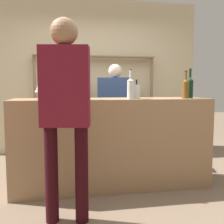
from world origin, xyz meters
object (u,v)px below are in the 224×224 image
at_px(counter_bottle_1, 131,88).
at_px(ice_bucket, 48,91).
at_px(cork_jar, 134,92).
at_px(server_behind_counter, 115,108).
at_px(wine_glass, 38,89).
at_px(counter_bottle_2, 186,88).
at_px(counter_bottle_0, 190,87).
at_px(counter_bottle_3, 85,87).
at_px(customer_left, 65,103).

bearing_deg(counter_bottle_1, ice_bucket, 169.52).
distance_m(ice_bucket, cork_jar, 0.99).
bearing_deg(server_behind_counter, wine_glass, -28.14).
bearing_deg(cork_jar, counter_bottle_1, -125.65).
bearing_deg(counter_bottle_2, counter_bottle_1, -176.29).
relative_size(counter_bottle_2, ice_bucket, 1.74).
distance_m(counter_bottle_2, wine_glass, 1.71).
height_order(counter_bottle_0, counter_bottle_3, counter_bottle_0).
height_order(counter_bottle_3, server_behind_counter, server_behind_counter).
distance_m(counter_bottle_0, counter_bottle_3, 1.32).
relative_size(wine_glass, server_behind_counter, 0.11).
distance_m(cork_jar, server_behind_counter, 0.95).
height_order(counter_bottle_0, server_behind_counter, server_behind_counter).
bearing_deg(ice_bucket, wine_glass, -135.32).
bearing_deg(ice_bucket, cork_jar, -3.99).
distance_m(ice_bucket, customer_left, 0.79).
relative_size(counter_bottle_0, counter_bottle_2, 1.10).
relative_size(counter_bottle_2, customer_left, 0.18).
distance_m(counter_bottle_0, counter_bottle_2, 0.15).
height_order(counter_bottle_3, wine_glass, counter_bottle_3).
distance_m(counter_bottle_1, wine_glass, 1.02).
bearing_deg(wine_glass, counter_bottle_1, -3.99).
relative_size(counter_bottle_3, wine_glass, 2.11).
relative_size(cork_jar, server_behind_counter, 0.11).
relative_size(counter_bottle_1, customer_left, 0.19).
relative_size(counter_bottle_1, counter_bottle_3, 0.97).
bearing_deg(wine_glass, counter_bottle_2, -0.89).
relative_size(wine_glass, cork_jar, 1.00).
bearing_deg(wine_glass, counter_bottle_0, 2.63).
height_order(counter_bottle_1, cork_jar, counter_bottle_1).
height_order(counter_bottle_2, ice_bucket, counter_bottle_2).
xyz_separation_m(counter_bottle_3, customer_left, (-0.22, -0.58, -0.13)).
height_order(counter_bottle_1, counter_bottle_3, counter_bottle_3).
bearing_deg(counter_bottle_1, wine_glass, 176.01).
bearing_deg(server_behind_counter, customer_left, -5.36).
xyz_separation_m(counter_bottle_3, wine_glass, (-0.51, 0.08, -0.02)).
bearing_deg(counter_bottle_2, counter_bottle_3, -177.54).
bearing_deg(cork_jar, ice_bucket, 176.01).
height_order(counter_bottle_3, customer_left, customer_left).
distance_m(cork_jar, customer_left, 1.06).
bearing_deg(cork_jar, counter_bottle_3, -169.54).
bearing_deg(server_behind_counter, counter_bottle_1, 18.86).
distance_m(wine_glass, ice_bucket, 0.14).
xyz_separation_m(counter_bottle_2, ice_bucket, (-1.61, 0.13, -0.03)).
relative_size(cork_jar, customer_left, 0.09).
xyz_separation_m(counter_bottle_1, cork_jar, (0.07, 0.10, -0.05)).
relative_size(counter_bottle_1, wine_glass, 2.04).
bearing_deg(cork_jar, counter_bottle_2, -5.23).
bearing_deg(ice_bucket, counter_bottle_3, -23.45).
bearing_deg(ice_bucket, counter_bottle_2, -4.46).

